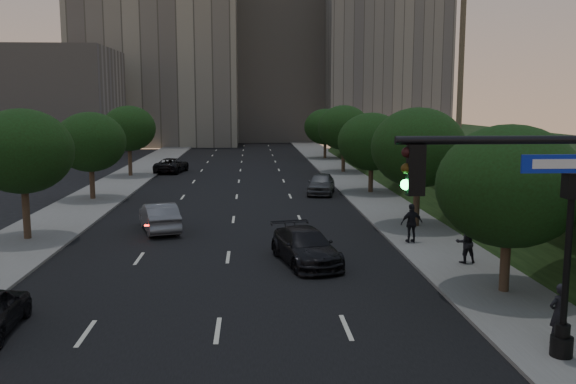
{
  "coord_description": "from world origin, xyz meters",
  "views": [
    {
      "loc": [
        1.06,
        -13.06,
        6.99
      ],
      "look_at": [
        2.48,
        9.91,
        3.6
      ],
      "focal_mm": 38.0,
      "sensor_mm": 36.0,
      "label": 1
    }
  ],
  "objects": [
    {
      "name": "road_surface",
      "position": [
        0.0,
        30.0,
        0.01
      ],
      "size": [
        16.0,
        140.0,
        0.02
      ],
      "primitive_type": "cube",
      "color": "black",
      "rests_on": "ground"
    },
    {
      "name": "sidewalk_right",
      "position": [
        10.25,
        30.0,
        0.07
      ],
      "size": [
        4.5,
        140.0,
        0.15
      ],
      "primitive_type": "cube",
      "color": "slate",
      "rests_on": "ground"
    },
    {
      "name": "office_block_mid",
      "position": [
        6.0,
        102.0,
        13.0
      ],
      "size": [
        22.0,
        18.0,
        26.0
      ],
      "primitive_type": "cube",
      "color": "gray",
      "rests_on": "ground"
    },
    {
      "name": "tree_right_d",
      "position": [
        10.3,
        47.0,
        4.52
      ],
      "size": [
        5.2,
        5.2,
        6.74
      ],
      "color": "#38281C",
      "rests_on": "ground"
    },
    {
      "name": "sedan_far_left",
      "position": [
        -6.87,
        48.5,
        0.74
      ],
      "size": [
        3.3,
        5.64,
        1.47
      ],
      "primitive_type": "imported",
      "rotation": [
        0.0,
        0.0,
        2.97
      ],
      "color": "black",
      "rests_on": "ground"
    },
    {
      "name": "embankment",
      "position": [
        22.0,
        28.0,
        2.0
      ],
      "size": [
        18.0,
        90.0,
        4.0
      ],
      "primitive_type": "cube",
      "color": "black",
      "rests_on": "ground"
    },
    {
      "name": "street_lamp",
      "position": [
        9.46,
        2.21,
        2.63
      ],
      "size": [
        0.64,
        0.64,
        5.62
      ],
      "color": "black",
      "rests_on": "ground"
    },
    {
      "name": "tree_right_a",
      "position": [
        10.3,
        8.0,
        4.02
      ],
      "size": [
        5.2,
        5.2,
        6.24
      ],
      "color": "#38281C",
      "rests_on": "ground"
    },
    {
      "name": "pedestrian_b",
      "position": [
        10.25,
        11.96,
        1.05
      ],
      "size": [
        0.92,
        0.74,
        1.79
      ],
      "primitive_type": "imported",
      "rotation": [
        0.0,
        0.0,
        3.21
      ],
      "color": "black",
      "rests_on": "sidewalk_right"
    },
    {
      "name": "office_block_left",
      "position": [
        -14.0,
        92.0,
        16.0
      ],
      "size": [
        26.0,
        20.0,
        32.0
      ],
      "primitive_type": "cube",
      "color": "gray",
      "rests_on": "ground"
    },
    {
      "name": "tree_right_c",
      "position": [
        10.3,
        33.0,
        4.02
      ],
      "size": [
        5.2,
        5.2,
        6.24
      ],
      "color": "#38281C",
      "rests_on": "ground"
    },
    {
      "name": "sidewalk_left",
      "position": [
        -10.25,
        30.0,
        0.07
      ],
      "size": [
        4.5,
        140.0,
        0.15
      ],
      "primitive_type": "cube",
      "color": "slate",
      "rests_on": "ground"
    },
    {
      "name": "sedan_near_right",
      "position": [
        3.43,
        12.79,
        0.75
      ],
      "size": [
        3.24,
        5.54,
        1.51
      ],
      "primitive_type": "imported",
      "rotation": [
        0.0,
        0.0,
        0.23
      ],
      "color": "black",
      "rests_on": "ground"
    },
    {
      "name": "tree_right_b",
      "position": [
        10.3,
        20.0,
        4.52
      ],
      "size": [
        5.2,
        5.2,
        6.74
      ],
      "color": "#38281C",
      "rests_on": "ground"
    },
    {
      "name": "sedan_mid_left",
      "position": [
        -3.95,
        20.03,
        0.79
      ],
      "size": [
        2.97,
        5.07,
        1.58
      ],
      "primitive_type": "imported",
      "rotation": [
        0.0,
        0.0,
        3.43
      ],
      "color": "slate",
      "rests_on": "ground"
    },
    {
      "name": "office_block_right",
      "position": [
        24.0,
        96.0,
        18.0
      ],
      "size": [
        20.0,
        22.0,
        36.0
      ],
      "primitive_type": "cube",
      "color": "gray",
      "rests_on": "ground"
    },
    {
      "name": "tree_left_b",
      "position": [
        -10.3,
        18.0,
        4.58
      ],
      "size": [
        5.0,
        5.0,
        6.71
      ],
      "color": "#38281C",
      "rests_on": "ground"
    },
    {
      "name": "tree_left_c",
      "position": [
        -10.3,
        31.0,
        4.21
      ],
      "size": [
        5.0,
        5.0,
        6.34
      ],
      "color": "#38281C",
      "rests_on": "ground"
    },
    {
      "name": "office_block_filler",
      "position": [
        -26.0,
        70.0,
        7.0
      ],
      "size": [
        18.0,
        16.0,
        14.0
      ],
      "primitive_type": "cube",
      "color": "gray",
      "rests_on": "ground"
    },
    {
      "name": "parapet_wall",
      "position": [
        13.5,
        28.0,
        4.35
      ],
      "size": [
        0.35,
        90.0,
        0.7
      ],
      "primitive_type": "cube",
      "color": "slate",
      "rests_on": "embankment"
    },
    {
      "name": "tree_left_d",
      "position": [
        -10.3,
        45.0,
        4.58
      ],
      "size": [
        5.0,
        5.0,
        6.71
      ],
      "color": "#38281C",
      "rests_on": "ground"
    },
    {
      "name": "tree_right_e",
      "position": [
        10.3,
        62.0,
        4.02
      ],
      "size": [
        5.2,
        5.2,
        6.24
      ],
      "color": "#38281C",
      "rests_on": "ground"
    },
    {
      "name": "pedestrian_a",
      "position": [
        9.79,
        3.08,
        1.04
      ],
      "size": [
        0.73,
        0.58,
        1.77
      ],
      "primitive_type": "imported",
      "rotation": [
        0.0,
        0.0,
        3.41
      ],
      "color": "black",
      "rests_on": "sidewalk_right"
    },
    {
      "name": "sedan_far_right",
      "position": [
        6.47,
        33.08,
        0.81
      ],
      "size": [
        2.81,
        5.06,
        1.63
      ],
      "primitive_type": "imported",
      "rotation": [
        0.0,
        0.0,
        -0.2
      ],
      "color": "#4C4E52",
      "rests_on": "ground"
    },
    {
      "name": "pedestrian_c",
      "position": [
        8.95,
        15.89,
        1.11
      ],
      "size": [
        1.19,
        0.64,
        1.92
      ],
      "primitive_type": "imported",
      "rotation": [
        0.0,
        0.0,
        3.3
      ],
      "color": "black",
      "rests_on": "sidewalk_right"
    }
  ]
}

